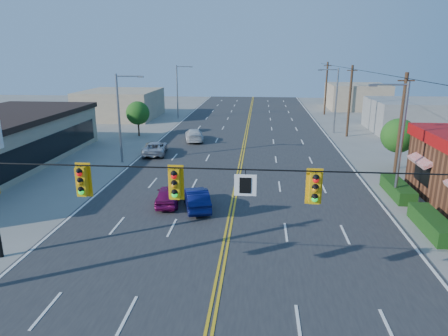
# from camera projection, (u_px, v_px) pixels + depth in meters

# --- Properties ---
(ground) EXTENTS (160.00, 160.00, 0.00)m
(ground) POSITION_uv_depth(u_px,v_px,m) (211.00, 321.00, 15.03)
(ground) COLOR gray
(ground) RESTS_ON ground
(road) EXTENTS (20.00, 120.00, 0.06)m
(road) POSITION_uv_depth(u_px,v_px,m) (239.00, 171.00, 34.16)
(road) COLOR #2D2D30
(road) RESTS_ON ground
(signal_span) EXTENTS (24.32, 0.34, 9.00)m
(signal_span) POSITION_uv_depth(u_px,v_px,m) (207.00, 200.00, 13.69)
(signal_span) COLOR #47301E
(signal_span) RESTS_ON ground
(streetlight_se) EXTENTS (2.55, 0.25, 8.00)m
(streetlight_se) POSITION_uv_depth(u_px,v_px,m) (399.00, 135.00, 26.25)
(streetlight_se) COLOR gray
(streetlight_se) RESTS_ON ground
(streetlight_ne) EXTENTS (2.55, 0.25, 8.00)m
(streetlight_ne) POSITION_uv_depth(u_px,v_px,m) (335.00, 97.00, 49.22)
(streetlight_ne) COLOR gray
(streetlight_ne) RESTS_ON ground
(streetlight_sw) EXTENTS (2.55, 0.25, 8.00)m
(streetlight_sw) POSITION_uv_depth(u_px,v_px,m) (121.00, 114.00, 35.77)
(streetlight_sw) COLOR gray
(streetlight_sw) RESTS_ON ground
(streetlight_nw) EXTENTS (2.55, 0.25, 8.00)m
(streetlight_nw) POSITION_uv_depth(u_px,v_px,m) (179.00, 89.00, 60.65)
(streetlight_nw) COLOR gray
(streetlight_nw) RESTS_ON ground
(utility_pole_near) EXTENTS (0.28, 0.28, 8.40)m
(utility_pole_near) POSITION_uv_depth(u_px,v_px,m) (400.00, 129.00, 30.04)
(utility_pole_near) COLOR #47301E
(utility_pole_near) RESTS_ON ground
(utility_pole_mid) EXTENTS (0.28, 0.28, 8.40)m
(utility_pole_mid) POSITION_uv_depth(u_px,v_px,m) (350.00, 102.00, 47.27)
(utility_pole_mid) COLOR #47301E
(utility_pole_mid) RESTS_ON ground
(utility_pole_far) EXTENTS (0.28, 0.28, 8.40)m
(utility_pole_far) POSITION_uv_depth(u_px,v_px,m) (326.00, 89.00, 64.49)
(utility_pole_far) COLOR #47301E
(utility_pole_far) RESTS_ON ground
(tree_kfc_rear) EXTENTS (2.94, 2.94, 4.41)m
(tree_kfc_rear) POSITION_uv_depth(u_px,v_px,m) (398.00, 136.00, 34.11)
(tree_kfc_rear) COLOR #47301E
(tree_kfc_rear) RESTS_ON ground
(tree_west) EXTENTS (2.80, 2.80, 4.20)m
(tree_west) POSITION_uv_depth(u_px,v_px,m) (138.00, 113.00, 47.92)
(tree_west) COLOR #47301E
(tree_west) RESTS_ON ground
(bld_east_mid) EXTENTS (12.00, 10.00, 4.00)m
(bld_east_mid) POSITION_uv_depth(u_px,v_px,m) (420.00, 116.00, 50.86)
(bld_east_mid) COLOR gray
(bld_east_mid) RESTS_ON ground
(bld_west_far) EXTENTS (11.00, 12.00, 4.20)m
(bld_west_far) POSITION_uv_depth(u_px,v_px,m) (121.00, 104.00, 62.11)
(bld_west_far) COLOR tan
(bld_west_far) RESTS_ON ground
(bld_east_far) EXTENTS (10.00, 10.00, 4.40)m
(bld_east_far) POSITION_uv_depth(u_px,v_px,m) (357.00, 96.00, 72.12)
(bld_east_far) COLOR tan
(bld_east_far) RESTS_ON ground
(car_magenta) EXTENTS (1.89, 3.86, 1.27)m
(car_magenta) POSITION_uv_depth(u_px,v_px,m) (168.00, 196.00, 26.43)
(car_magenta) COLOR #760D4A
(car_magenta) RESTS_ON ground
(car_blue) EXTENTS (2.50, 4.30, 1.34)m
(car_blue) POSITION_uv_depth(u_px,v_px,m) (196.00, 199.00, 25.70)
(car_blue) COLOR #0D124C
(car_blue) RESTS_ON ground
(car_white) EXTENTS (2.87, 5.05, 1.38)m
(car_white) POSITION_uv_depth(u_px,v_px,m) (194.00, 135.00, 45.56)
(car_white) COLOR silver
(car_white) RESTS_ON ground
(car_silver) EXTENTS (2.82, 4.95, 1.30)m
(car_silver) POSITION_uv_depth(u_px,v_px,m) (155.00, 148.00, 39.48)
(car_silver) COLOR #B9B9BE
(car_silver) RESTS_ON ground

